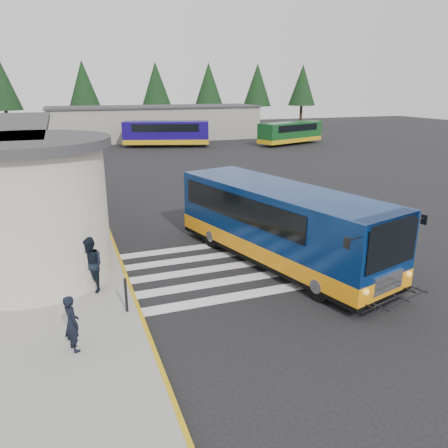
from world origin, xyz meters
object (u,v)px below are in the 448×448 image
object	(u,v)px
pedestrian_a	(72,323)
transit_bus	(280,227)
bollard	(126,295)
far_bus_a	(166,133)
pedestrian_b	(90,265)
far_bus_b	(290,132)

from	to	relation	value
pedestrian_a	transit_bus	bearing A→B (deg)	-84.48
bollard	far_bus_a	xyz separation A→B (m)	(9.98, 37.31, 0.91)
pedestrian_a	pedestrian_b	world-z (taller)	pedestrian_b
far_bus_a	transit_bus	bearing A→B (deg)	-168.82
pedestrian_b	far_bus_b	xyz separation A→B (m)	(24.98, 32.54, 0.37)
transit_bus	far_bus_a	world-z (taller)	transit_bus
transit_bus	pedestrian_a	size ratio (longest dim) A/B	7.14
pedestrian_b	far_bus_b	distance (m)	41.03
pedestrian_b	bollard	distance (m)	1.97
far_bus_a	far_bus_b	distance (m)	14.48
pedestrian_a	bollard	xyz separation A→B (m)	(1.54, 1.54, -0.22)
pedestrian_a	pedestrian_b	distance (m)	3.35
far_bus_b	bollard	bearing A→B (deg)	125.27
transit_bus	far_bus_a	xyz separation A→B (m)	(3.79, 35.05, 0.19)
pedestrian_a	bollard	bearing A→B (deg)	-65.74
pedestrian_a	far_bus_a	world-z (taller)	far_bus_a
pedestrian_b	transit_bus	bearing A→B (deg)	61.48
pedestrian_a	pedestrian_b	bearing A→B (deg)	-32.60
pedestrian_a	far_bus_b	bearing A→B (deg)	-56.28
far_bus_a	pedestrian_b	bearing A→B (deg)	-179.57
transit_bus	bollard	xyz separation A→B (m)	(-6.19, -2.26, -0.72)
transit_bus	pedestrian_b	world-z (taller)	transit_bus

